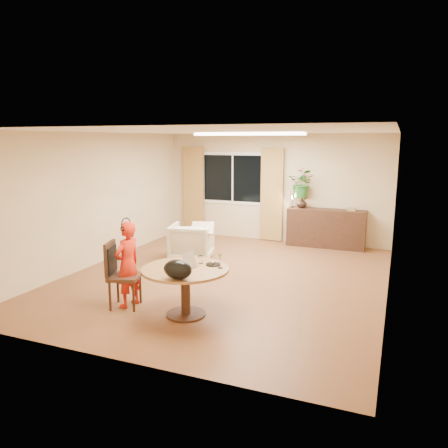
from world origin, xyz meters
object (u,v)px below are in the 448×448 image
object	(u,v)px
dining_table	(185,278)
armchair	(191,242)
child	(128,264)
dining_chair	(125,275)
sideboard	(326,228)

from	to	relation	value
dining_table	armchair	size ratio (longest dim) A/B	1.45
child	dining_table	bearing A→B (deg)	99.97
dining_table	dining_chair	xyz separation A→B (m)	(-0.98, -0.05, -0.05)
sideboard	armchair	bearing A→B (deg)	-137.74
dining_table	dining_chair	size ratio (longest dim) A/B	1.23
dining_chair	dining_table	bearing A→B (deg)	-13.77
dining_table	sideboard	bearing A→B (deg)	76.12
child	sideboard	size ratio (longest dim) A/B	0.73
dining_chair	sideboard	xyz separation A→B (m)	(2.17, 4.87, -0.06)
child	armchair	size ratio (longest dim) A/B	1.52
dining_chair	armchair	bearing A→B (deg)	78.05
dining_chair	sideboard	size ratio (longest dim) A/B	0.56
dining_table	child	size ratio (longest dim) A/B	0.95
armchair	dining_table	bearing A→B (deg)	101.30
dining_table	armchair	distance (m)	2.91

